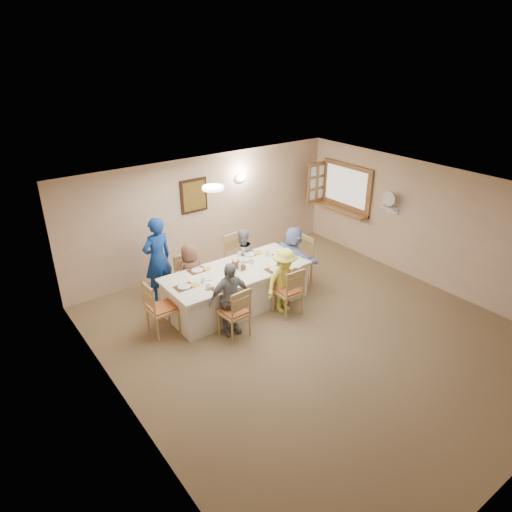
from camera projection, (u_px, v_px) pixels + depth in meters
ground at (313, 335)px, 7.95m from camera, size 7.00×7.00×0.00m
room_walls at (318, 257)px, 7.31m from camera, size 7.00×7.00×7.00m
wall_picture at (194, 196)px, 9.59m from camera, size 0.62×0.05×0.72m
wall_sconce at (241, 178)px, 10.13m from camera, size 0.26×0.09×0.18m
ceiling_light at (213, 188)px, 7.45m from camera, size 0.36×0.36×0.05m
serving_hatch at (347, 188)px, 10.79m from camera, size 0.06×1.50×1.15m
hatch_sill at (341, 210)px, 10.95m from camera, size 0.30×1.50×0.05m
shutter_door at (316, 182)px, 11.20m from camera, size 0.55×0.04×1.00m
fan_shelf at (390, 208)px, 9.81m from camera, size 0.22×0.36×0.03m
desk_fan at (390, 201)px, 9.73m from camera, size 0.30×0.30×0.28m
dining_table at (237, 288)px, 8.70m from camera, size 2.77×1.17×0.76m
chair_back_left at (188, 278)px, 8.93m from camera, size 0.45×0.45×0.89m
chair_back_right at (239, 259)px, 9.55m from camera, size 0.55×0.55×1.03m
chair_front_left at (234, 311)px, 7.75m from camera, size 0.49×0.49×0.96m
chair_front_right at (288, 290)px, 8.39m from camera, size 0.48×0.48×0.97m
chair_left_end at (162, 308)px, 7.81m from camera, size 0.49×0.49×1.01m
chair_right_end at (298, 261)px, 9.48m from camera, size 0.50×0.50×1.02m
diner_back_left at (191, 273)px, 8.78m from camera, size 0.65×0.48×1.20m
diner_back_right at (242, 257)px, 9.42m from camera, size 0.59×0.46×1.21m
diner_front_left at (230, 299)px, 7.76m from camera, size 0.85×0.47×1.34m
diner_front_right at (284, 281)px, 8.42m from camera, size 0.92×0.65×1.28m
diner_right_end at (294, 256)px, 9.35m from camera, size 1.23×0.47×1.29m
caregiver at (158, 259)px, 8.77m from camera, size 0.73×0.58×1.69m
placemat_fl at (221, 288)px, 7.91m from camera, size 0.37×0.28×0.01m
plate_fl at (221, 288)px, 7.90m from camera, size 0.26×0.26×0.02m
napkin_fl at (232, 286)px, 7.96m from camera, size 0.14×0.14×0.01m
placemat_fr at (275, 269)px, 8.55m from camera, size 0.37×0.27×0.01m
plate_fr at (275, 269)px, 8.55m from camera, size 0.22×0.22×0.01m
napkin_fr at (284, 268)px, 8.61m from camera, size 0.15×0.15×0.01m
placemat_bl at (197, 270)px, 8.52m from camera, size 0.34×0.25×0.01m
plate_bl at (197, 270)px, 8.51m from camera, size 0.22×0.22×0.01m
napkin_bl at (207, 268)px, 8.58m from camera, size 0.13×0.13×0.01m
placemat_br at (249, 254)px, 9.16m from camera, size 0.34×0.25×0.01m
plate_br at (249, 254)px, 9.16m from camera, size 0.24×0.24×0.01m
napkin_br at (258, 253)px, 9.22m from camera, size 0.15×0.15×0.01m
placemat_le at (184, 287)px, 7.94m from camera, size 0.34×0.25×0.01m
plate_le at (184, 286)px, 7.94m from camera, size 0.23×0.23×0.01m
napkin_le at (195, 285)px, 8.00m from camera, size 0.14×0.14×0.01m
placemat_re at (283, 255)px, 9.14m from camera, size 0.37×0.27×0.01m
plate_re at (283, 254)px, 9.13m from camera, size 0.23×0.23×0.01m
napkin_re at (291, 253)px, 9.20m from camera, size 0.13×0.13×0.01m
teacup_a at (208, 287)px, 7.87m from camera, size 0.16×0.16×0.08m
teacup_b at (240, 254)px, 9.10m from camera, size 0.12×0.12×0.08m
bowl_a at (234, 277)px, 8.22m from camera, size 0.23×0.23×0.05m
bowl_b at (246, 260)px, 8.88m from camera, size 0.22×0.22×0.06m
condiment_ketchup at (233, 265)px, 8.51m from camera, size 0.11×0.11×0.21m
condiment_brown at (238, 264)px, 8.57m from camera, size 0.09×0.10×0.19m
condiment_malt at (243, 266)px, 8.52m from camera, size 0.20×0.20×0.15m
drinking_glass at (228, 269)px, 8.47m from camera, size 0.07×0.07×0.10m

